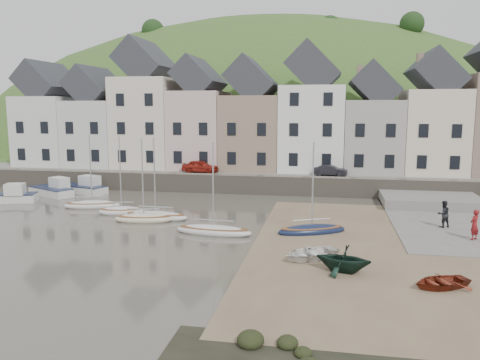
% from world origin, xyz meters
% --- Properties ---
extents(ground, '(160.00, 160.00, 0.00)m').
position_xyz_m(ground, '(0.00, 0.00, 0.00)').
color(ground, '#474338').
rests_on(ground, ground).
extents(quay_land, '(90.00, 30.00, 1.50)m').
position_xyz_m(quay_land, '(0.00, 32.00, 0.75)').
color(quay_land, '#3A5B24').
rests_on(quay_land, ground).
extents(quay_street, '(70.00, 7.00, 0.10)m').
position_xyz_m(quay_street, '(0.00, 20.50, 1.55)').
color(quay_street, slate).
rests_on(quay_street, quay_land).
extents(seawall, '(70.00, 1.20, 1.80)m').
position_xyz_m(seawall, '(0.00, 17.00, 0.90)').
color(seawall, slate).
rests_on(seawall, ground).
extents(beach, '(18.00, 26.00, 0.06)m').
position_xyz_m(beach, '(11.00, 0.00, 0.03)').
color(beach, brown).
rests_on(beach, ground).
extents(slipway, '(8.00, 18.00, 0.12)m').
position_xyz_m(slipway, '(15.00, 8.00, 0.06)').
color(slipway, slate).
rests_on(slipway, ground).
extents(hillside, '(134.40, 84.00, 84.00)m').
position_xyz_m(hillside, '(-5.00, 60.00, -17.99)').
color(hillside, '#3A5B24').
rests_on(hillside, ground).
extents(townhouse_terrace, '(61.05, 8.00, 13.93)m').
position_xyz_m(townhouse_terrace, '(1.76, 24.00, 7.32)').
color(townhouse_terrace, silver).
rests_on(townhouse_terrace, quay_land).
extents(sailboat_0, '(4.87, 2.68, 6.32)m').
position_xyz_m(sailboat_0, '(-12.95, 8.00, 0.26)').
color(sailboat_0, silver).
rests_on(sailboat_0, ground).
extents(sailboat_1, '(3.84, 2.30, 6.32)m').
position_xyz_m(sailboat_1, '(-9.51, 6.19, 0.27)').
color(sailboat_1, silver).
rests_on(sailboat_1, ground).
extents(sailboat_2, '(4.47, 2.18, 6.32)m').
position_xyz_m(sailboat_2, '(-6.85, 4.10, 0.26)').
color(sailboat_2, beige).
rests_on(sailboat_2, ground).
extents(sailboat_3, '(5.05, 1.62, 6.32)m').
position_xyz_m(sailboat_3, '(-6.26, 4.98, 0.26)').
color(sailboat_3, silver).
rests_on(sailboat_3, ground).
extents(sailboat_4, '(5.33, 1.95, 6.32)m').
position_xyz_m(sailboat_4, '(-0.97, 1.57, 0.26)').
color(sailboat_4, silver).
rests_on(sailboat_4, ground).
extents(sailboat_5, '(4.93, 3.28, 6.32)m').
position_xyz_m(sailboat_5, '(5.43, 2.88, 0.26)').
color(sailboat_5, '#121D3B').
rests_on(sailboat_5, ground).
extents(motorboat_0, '(5.35, 3.89, 1.70)m').
position_xyz_m(motorboat_0, '(-19.39, 12.75, 0.58)').
color(motorboat_0, silver).
rests_on(motorboat_0, ground).
extents(motorboat_1, '(4.74, 2.93, 1.70)m').
position_xyz_m(motorboat_1, '(-21.10, 8.96, 0.58)').
color(motorboat_1, silver).
rests_on(motorboat_1, ground).
extents(motorboat_2, '(5.77, 3.37, 1.70)m').
position_xyz_m(motorboat_2, '(-17.17, 14.43, 0.58)').
color(motorboat_2, silver).
rests_on(motorboat_2, ground).
extents(rowboat_white, '(4.07, 3.90, 0.69)m').
position_xyz_m(rowboat_white, '(5.56, -2.86, 0.40)').
color(rowboat_white, white).
rests_on(rowboat_white, beach).
extents(rowboat_green, '(3.21, 2.93, 1.45)m').
position_xyz_m(rowboat_green, '(7.29, -4.67, 0.78)').
color(rowboat_green, black).
rests_on(rowboat_green, beach).
extents(rowboat_red, '(3.36, 3.01, 0.57)m').
position_xyz_m(rowboat_red, '(11.69, -6.04, 0.35)').
color(rowboat_red, maroon).
rests_on(rowboat_red, beach).
extents(person_red, '(0.82, 0.82, 1.92)m').
position_xyz_m(person_red, '(15.47, 2.76, 1.08)').
color(person_red, maroon).
rests_on(person_red, slipway).
extents(person_dark, '(1.11, 1.00, 1.86)m').
position_xyz_m(person_dark, '(14.30, 5.80, 1.05)').
color(person_dark, black).
rests_on(person_dark, slipway).
extents(car_left, '(3.97, 2.00, 1.30)m').
position_xyz_m(car_left, '(-6.67, 19.50, 2.25)').
color(car_left, maroon).
rests_on(car_left, quay_street).
extents(car_right, '(3.41, 1.53, 1.09)m').
position_xyz_m(car_right, '(6.61, 19.50, 2.14)').
color(car_right, black).
rests_on(car_right, quay_street).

